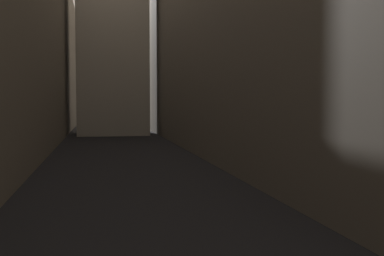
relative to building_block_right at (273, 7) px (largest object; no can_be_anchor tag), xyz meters
name	(u,v)px	position (x,y,z in m)	size (l,w,h in m)	color
ground_plane	(124,159)	(-11.82, -2.00, -11.53)	(264.00, 264.00, 0.00)	black
building_block_right	(273,7)	(0.00, 0.00, 0.00)	(12.63, 108.00, 23.06)	#60594F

